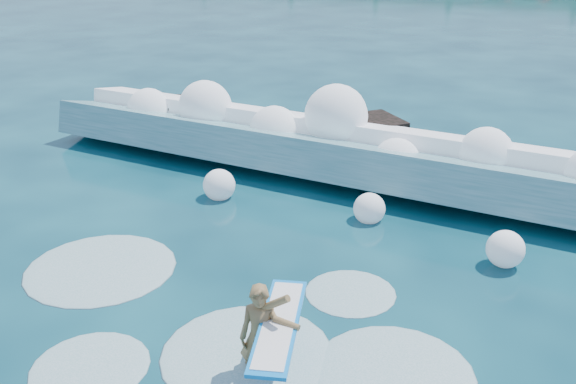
{
  "coord_description": "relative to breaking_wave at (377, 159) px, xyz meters",
  "views": [
    {
      "loc": [
        6.91,
        -8.35,
        6.12
      ],
      "look_at": [
        1.5,
        2.0,
        1.2
      ],
      "focal_mm": 40.0,
      "sensor_mm": 36.0,
      "label": 1
    }
  ],
  "objects": [
    {
      "name": "breaking_wave",
      "position": [
        0.0,
        0.0,
        0.0
      ],
      "size": [
        18.92,
        2.91,
        1.63
      ],
      "color": "teal",
      "rests_on": "ground"
    },
    {
      "name": "surf_foam",
      "position": [
        0.1,
        -7.4,
        -0.57
      ],
      "size": [
        9.38,
        5.44,
        0.14
      ],
      "color": "silver",
      "rests_on": "ground"
    },
    {
      "name": "surfer_with_board",
      "position": [
        1.25,
        -7.99,
        0.06
      ],
      "size": [
        1.3,
        2.9,
        1.72
      ],
      "color": "olive",
      "rests_on": "ground"
    },
    {
      "name": "ground",
      "position": [
        -1.79,
        -6.32,
        -0.57
      ],
      "size": [
        200.0,
        200.0,
        0.0
      ],
      "primitive_type": "plane",
      "color": "#072B39",
      "rests_on": "ground"
    },
    {
      "name": "rock_cluster",
      "position": [
        -3.93,
        0.94,
        -0.15
      ],
      "size": [
        8.3,
        3.15,
        1.33
      ],
      "color": "black",
      "rests_on": "ground"
    },
    {
      "name": "wave_spray",
      "position": [
        -0.82,
        -0.05,
        0.48
      ],
      "size": [
        15.24,
        4.8,
        2.32
      ],
      "color": "white",
      "rests_on": "ground"
    }
  ]
}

